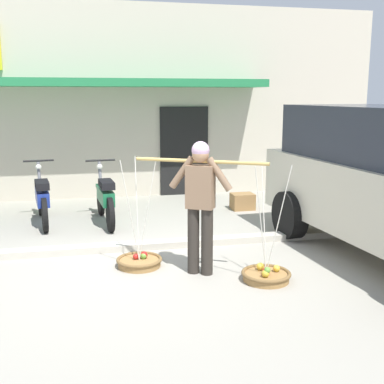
% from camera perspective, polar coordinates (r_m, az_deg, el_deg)
% --- Properties ---
extents(ground_plane, '(90.00, 90.00, 0.00)m').
position_cam_1_polar(ground_plane, '(6.66, -4.54, -8.43)').
color(ground_plane, '#9E998C').
extents(sidewalk_curb, '(20.00, 0.24, 0.10)m').
position_cam_1_polar(sidewalk_curb, '(7.31, -5.32, -6.24)').
color(sidewalk_curb, '#BAB4A5').
rests_on(sidewalk_curb, ground).
extents(fruit_vendor, '(1.49, 0.89, 1.70)m').
position_cam_1_polar(fruit_vendor, '(6.04, 0.99, -0.81)').
color(fruit_vendor, '#2D2823').
rests_on(fruit_vendor, ground).
extents(fruit_basket_left_side, '(0.61, 0.61, 1.45)m').
position_cam_1_polar(fruit_basket_left_side, '(6.57, -6.20, -8.05)').
color(fruit_basket_left_side, '#9E7542').
rests_on(fruit_basket_left_side, ground).
extents(fruit_basket_right_side, '(0.61, 0.61, 1.45)m').
position_cam_1_polar(fruit_basket_right_side, '(6.12, 8.70, -9.57)').
color(fruit_basket_right_side, '#9E7542').
rests_on(fruit_basket_right_side, ground).
extents(motorcycle_second_in_row, '(0.54, 1.81, 1.09)m').
position_cam_1_polar(motorcycle_second_in_row, '(8.96, -17.21, -0.76)').
color(motorcycle_second_in_row, black).
rests_on(motorcycle_second_in_row, ground).
extents(motorcycle_third_in_row, '(0.54, 1.82, 1.09)m').
position_cam_1_polar(motorcycle_third_in_row, '(8.73, -10.18, -0.73)').
color(motorcycle_third_in_row, black).
rests_on(motorcycle_third_in_row, ground).
extents(storefront_building, '(13.00, 6.00, 4.20)m').
position_cam_1_polar(storefront_building, '(13.28, -11.60, 10.44)').
color(storefront_building, beige).
rests_on(storefront_building, ground).
extents(wooden_crate, '(0.44, 0.36, 0.32)m').
position_cam_1_polar(wooden_crate, '(9.76, 5.95, -1.11)').
color(wooden_crate, olive).
rests_on(wooden_crate, ground).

